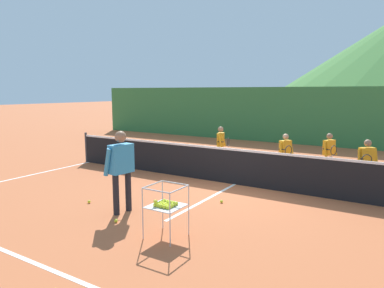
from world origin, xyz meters
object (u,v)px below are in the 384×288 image
object	(u,v)px
tennis_ball_0	(116,176)
tennis_ball_1	(89,202)
ball_cart	(166,204)
tennis_ball_2	(116,221)
student_0	(221,143)
student_3	(367,160)
student_1	(285,151)
tennis_ball_6	(174,209)
instructor	(121,164)
student_2	(329,150)
tennis_net	(235,166)
tennis_ball_5	(221,201)

from	to	relation	value
tennis_ball_0	tennis_ball_1	xyz separation A→B (m)	(1.22, -2.11, 0.00)
ball_cart	tennis_ball_1	xyz separation A→B (m)	(-2.54, 0.58, -0.55)
tennis_ball_1	tennis_ball_2	distance (m)	1.44
student_0	tennis_ball_1	world-z (taller)	student_0
student_3	student_0	bearing A→B (deg)	171.79
tennis_ball_0	student_1	bearing A→B (deg)	33.43
student_0	student_1	bearing A→B (deg)	-4.68
tennis_ball_1	tennis_ball_6	xyz separation A→B (m)	(1.90, 0.58, 0.00)
student_1	tennis_ball_0	world-z (taller)	student_1
instructor	tennis_ball_2	distance (m)	1.14
student_1	student_2	world-z (taller)	student_2
student_3	tennis_ball_1	bearing A→B (deg)	-139.40
tennis_ball_2	tennis_ball_6	bearing A→B (deg)	63.24
tennis_net	tennis_ball_5	world-z (taller)	tennis_net
student_0	tennis_ball_5	xyz separation A→B (m)	(1.79, -3.46, -0.77)
tennis_ball_0	tennis_ball_6	world-z (taller)	same
tennis_ball_2	student_1	bearing A→B (deg)	73.47
tennis_net	tennis_ball_1	bearing A→B (deg)	-123.46
student_2	tennis_ball_1	world-z (taller)	student_2
ball_cart	tennis_ball_6	bearing A→B (deg)	118.96
student_0	student_1	xyz separation A→B (m)	(2.21, -0.18, -0.05)
tennis_ball_2	student_0	bearing A→B (deg)	96.24
student_2	tennis_ball_5	distance (m)	4.27
instructor	tennis_ball_2	xyz separation A→B (m)	(0.29, -0.50, -0.98)
student_1	student_3	distance (m)	2.24
instructor	ball_cart	size ratio (longest dim) A/B	1.88
tennis_net	tennis_ball_0	world-z (taller)	tennis_net
tennis_ball_2	ball_cart	bearing A→B (deg)	-1.74
student_3	ball_cart	size ratio (longest dim) A/B	1.44
student_0	student_2	world-z (taller)	student_0
ball_cart	tennis_ball_0	bearing A→B (deg)	144.44
tennis_ball_6	tennis_ball_1	bearing A→B (deg)	-163.15
tennis_ball_0	tennis_ball_5	distance (m)	3.77
ball_cart	tennis_ball_0	xyz separation A→B (m)	(-3.76, 2.69, -0.55)
tennis_ball_1	student_0	bearing A→B (deg)	81.77
tennis_net	student_1	distance (m)	1.89
ball_cart	tennis_ball_0	size ratio (longest dim) A/B	13.22
tennis_ball_1	tennis_ball_6	size ratio (longest dim) A/B	1.00
student_1	tennis_ball_1	size ratio (longest dim) A/B	18.43
tennis_net	student_3	bearing A→B (deg)	21.88
tennis_ball_0	ball_cart	bearing A→B (deg)	-35.56
student_1	ball_cart	bearing A→B (deg)	-94.18
tennis_ball_0	tennis_ball_2	distance (m)	3.68
student_0	tennis_ball_6	bearing A→B (deg)	-75.24
student_2	tennis_ball_2	bearing A→B (deg)	-114.08
tennis_ball_0	student_2	bearing A→B (deg)	32.83
student_3	tennis_ball_1	xyz separation A→B (m)	(-5.13, -4.40, -0.74)
tennis_net	tennis_ball_6	size ratio (longest dim) A/B	169.95
student_2	tennis_ball_5	size ratio (longest dim) A/B	18.67
tennis_ball_1	tennis_ball_5	world-z (taller)	same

